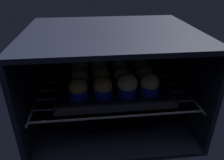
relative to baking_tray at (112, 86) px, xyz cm
name	(u,v)px	position (x,y,z in cm)	size (l,w,h in cm)	color
oven_cavity	(110,74)	(0.00, 5.65, 2.32)	(59.00, 47.00, 37.00)	black
oven_rack	(112,87)	(0.00, 1.40, -1.08)	(54.80, 42.00, 0.80)	#444756
baking_tray	(112,86)	(0.00, 0.00, 0.00)	(39.40, 31.43, 2.20)	black
muffin_row0_col0	(78,89)	(-12.08, -7.88, 4.00)	(6.26, 6.26, 7.49)	#1928B7
muffin_row0_col1	(103,88)	(-3.92, -7.63, 3.85)	(6.49, 6.49, 7.32)	#1928B7
muffin_row0_col2	(127,86)	(4.30, -8.08, 4.41)	(6.80, 6.80, 8.18)	#1928B7
muffin_row0_col3	(150,85)	(12.04, -7.84, 4.15)	(6.43, 6.43, 7.70)	#1928B7
muffin_row1_col0	(80,79)	(-11.73, -0.03, 3.74)	(6.26, 6.26, 7.02)	#0C8C84
muffin_row1_col1	(101,77)	(-3.92, -0.01, 4.04)	(6.26, 6.26, 7.58)	#1928B7
muffin_row1_col2	(122,77)	(3.64, -0.31, 3.62)	(6.26, 6.26, 6.98)	#1928B7
muffin_row1_col3	(144,75)	(12.04, -0.06, 3.84)	(6.47, 6.47, 7.26)	#1928B7
muffin_row2_col0	(80,68)	(-11.78, 7.93, 4.34)	(6.69, 6.69, 8.03)	#1928B7
muffin_row2_col1	(99,69)	(-4.26, 7.83, 3.90)	(6.81, 6.81, 7.49)	#1928B7
muffin_row2_col2	(119,67)	(3.96, 8.26, 3.88)	(6.26, 6.26, 7.37)	#1928B7
muffin_row2_col3	(139,67)	(12.07, 7.94, 3.82)	(6.26, 6.26, 7.22)	#1928B7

